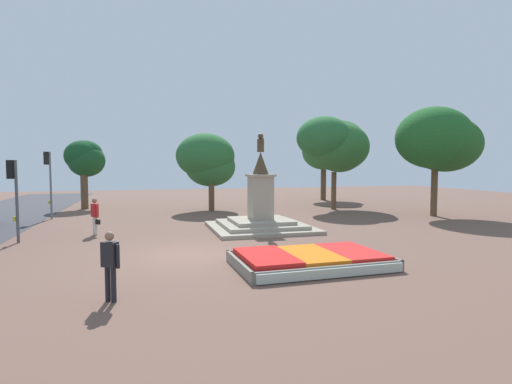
{
  "coord_description": "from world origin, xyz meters",
  "views": [
    {
      "loc": [
        -1.53,
        -14.82,
        3.34
      ],
      "look_at": [
        3.38,
        2.68,
        2.13
      ],
      "focal_mm": 28.0,
      "sensor_mm": 36.0,
      "label": 1
    }
  ],
  "objects": [
    {
      "name": "ground_plane",
      "position": [
        0.0,
        0.0,
        0.0
      ],
      "size": [
        83.74,
        83.74,
        0.0
      ],
      "primitive_type": "plane",
      "color": "brown"
    },
    {
      "name": "flower_planter",
      "position": [
        3.71,
        -2.75,
        0.21
      ],
      "size": [
        5.1,
        3.35,
        0.48
      ],
      "color": "#38281C",
      "rests_on": "ground_plane"
    },
    {
      "name": "statue_monument",
      "position": [
        4.3,
        5.08,
        0.8
      ],
      "size": [
        5.13,
        5.13,
        4.99
      ],
      "color": "gray",
      "rests_on": "ground_plane"
    },
    {
      "name": "traffic_light_mid_block",
      "position": [
        -6.92,
        4.38,
        2.46
      ],
      "size": [
        0.42,
        0.31,
        3.57
      ],
      "color": "#4C5156",
      "rests_on": "ground_plane"
    },
    {
      "name": "traffic_light_far_corner",
      "position": [
        -7.23,
        12.44,
        2.86
      ],
      "size": [
        0.41,
        0.3,
        4.19
      ],
      "color": "slate",
      "rests_on": "ground_plane"
    },
    {
      "name": "pedestrian_with_handbag",
      "position": [
        -3.83,
        5.48,
        1.01
      ],
      "size": [
        0.48,
        0.66,
        1.78
      ],
      "color": "beige",
      "rests_on": "ground_plane"
    },
    {
      "name": "pedestrian_near_planter",
      "position": [
        -2.37,
        -4.63,
        1.01
      ],
      "size": [
        0.47,
        0.4,
        1.74
      ],
      "color": "black",
      "rests_on": "ground_plane"
    },
    {
      "name": "park_tree_far_left",
      "position": [
        12.5,
        12.9,
        4.95
      ],
      "size": [
        5.99,
        5.23,
        6.97
      ],
      "color": "brown",
      "rests_on": "ground_plane"
    },
    {
      "name": "park_tree_behind_statue",
      "position": [
        3.05,
        14.98,
        3.72
      ],
      "size": [
        4.44,
        4.32,
        5.72
      ],
      "color": "brown",
      "rests_on": "ground_plane"
    },
    {
      "name": "park_tree_far_right",
      "position": [
        -5.95,
        18.69,
        3.94
      ],
      "size": [
        3.02,
        2.93,
        5.28
      ],
      "color": "brown",
      "rests_on": "ground_plane"
    },
    {
      "name": "park_tree_street_side",
      "position": [
        16.98,
        7.09,
        4.94
      ],
      "size": [
        5.41,
        4.89,
        7.13
      ],
      "color": "brown",
      "rests_on": "ground_plane"
    },
    {
      "name": "park_tree_mid_canopy",
      "position": [
        15.22,
        20.38,
        4.75
      ],
      "size": [
        4.72,
        4.65,
        6.55
      ],
      "color": "brown",
      "rests_on": "ground_plane"
    }
  ]
}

